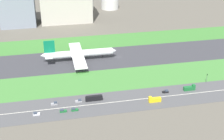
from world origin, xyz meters
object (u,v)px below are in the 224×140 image
object	(u,v)px
truck_1	(154,100)
fuel_tank_centre	(110,3)
car_3	(36,114)
car_1	(74,110)
traffic_light	(207,78)
fuel_tank_west	(86,4)
car_5	(166,92)
bus_0	(94,98)
car_0	(55,103)
car_6	(79,101)
truck_0	(190,88)
terminal_building	(17,4)
airliner	(78,54)
car_2	(63,111)

from	to	relation	value
truck_1	fuel_tank_centre	xyz separation A→B (m)	(17.80, 237.00, 5.21)
car_3	car_1	distance (m)	23.89
traffic_light	fuel_tank_west	xyz separation A→B (m)	(-60.23, 219.01, 3.77)
car_5	bus_0	xyz separation A→B (m)	(-51.14, -0.00, 0.90)
car_0	car_6	distance (m)	16.06
car_1	traffic_light	world-z (taller)	traffic_light
car_0	truck_0	xyz separation A→B (m)	(95.46, -0.00, 0.75)
car_3	bus_0	distance (m)	39.49
traffic_light	terminal_building	distance (m)	226.26
car_0	car_1	bearing A→B (deg)	-39.79
car_1	car_6	bearing A→B (deg)	-112.08
car_0	bus_0	world-z (taller)	bus_0
airliner	fuel_tank_west	size ratio (longest dim) A/B	3.59
car_0	traffic_light	world-z (taller)	traffic_light
car_6	fuel_tank_centre	size ratio (longest dim) A/B	0.19
car_6	terminal_building	bearing A→B (deg)	104.49
truck_0	fuel_tank_west	bearing A→B (deg)	100.79
car_1	bus_0	distance (m)	17.47
bus_0	fuel_tank_centre	xyz separation A→B (m)	(57.19, 227.00, 5.06)
bus_0	car_6	bearing A→B (deg)	180.00
truck_0	terminal_building	size ratio (longest dim) A/B	0.18
airliner	car_5	world-z (taller)	airliner
car_2	truck_0	xyz separation A→B (m)	(90.77, 10.00, 0.75)
truck_1	fuel_tank_centre	size ratio (longest dim) A/B	0.37
car_2	car_5	world-z (taller)	same
car_6	traffic_light	xyz separation A→B (m)	(96.36, 7.99, 3.37)
car_0	terminal_building	world-z (taller)	terminal_building
bus_0	traffic_light	xyz separation A→B (m)	(86.11, 7.99, 2.47)
truck_1	car_0	bearing A→B (deg)	-8.66
car_3	truck_0	world-z (taller)	truck_0
airliner	bus_0	distance (m)	68.21
car_2	car_6	world-z (taller)	same
bus_0	truck_1	xyz separation A→B (m)	(39.39, -10.00, -0.15)
car_1	airliner	bearing A→B (deg)	-98.17
truck_0	fuel_tank_centre	size ratio (longest dim) A/B	0.37
bus_0	car_2	bearing A→B (deg)	-155.18
car_2	fuel_tank_centre	bearing A→B (deg)	-108.39
fuel_tank_centre	truck_0	bearing A→B (deg)	-86.98
terminal_building	car_5	bearing A→B (deg)	-59.22
car_6	fuel_tank_centre	xyz separation A→B (m)	(67.44, 227.00, 5.96)
truck_1	fuel_tank_west	world-z (taller)	fuel_tank_west
car_1	fuel_tank_centre	world-z (taller)	fuel_tank_centre
terminal_building	car_2	bearing A→B (deg)	-79.48
truck_1	fuel_tank_centre	world-z (taller)	fuel_tank_centre
airliner	terminal_building	xyz separation A→B (m)	(-54.19, 114.00, 16.82)
car_1	fuel_tank_centre	xyz separation A→B (m)	(71.49, 237.00, 5.96)
terminal_building	fuel_tank_west	distance (m)	95.75
car_1	car_0	bearing A→B (deg)	-39.79
car_2	car_6	size ratio (longest dim) A/B	1.00
airliner	bus_0	world-z (taller)	airliner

